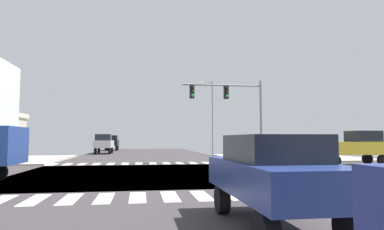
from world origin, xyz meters
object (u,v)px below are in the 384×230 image
object	(u,v)px
sedan_nearside_1	(273,172)
pickup_trailing_3	(104,143)
street_lamp	(211,111)
pickup_farside_1	(354,146)
suv_queued_1	(112,141)
traffic_signal_mast	(231,102)

from	to	relation	value
sedan_nearside_1	pickup_trailing_3	world-z (taller)	pickup_trailing_3
street_lamp	pickup_farside_1	xyz separation A→B (m)	(6.37, -17.57, -3.78)
suv_queued_1	street_lamp	bearing A→B (deg)	128.83
traffic_signal_mast	street_lamp	bearing A→B (deg)	84.52
sedan_nearside_1	pickup_trailing_3	xyz separation A→B (m)	(-7.00, 35.84, 0.17)
street_lamp	sedan_nearside_1	distance (m)	33.14
suv_queued_1	pickup_trailing_3	distance (m)	12.11
street_lamp	sedan_nearside_1	size ratio (longest dim) A/B	1.99
pickup_farside_1	suv_queued_1	distance (m)	38.06
traffic_signal_mast	sedan_nearside_1	xyz separation A→B (m)	(-4.15, -18.58, -3.53)
street_lamp	pickup_trailing_3	size ratio (longest dim) A/B	1.67
pickup_trailing_3	traffic_signal_mast	bearing A→B (deg)	122.85
traffic_signal_mast	suv_queued_1	distance (m)	31.58
pickup_trailing_3	suv_queued_1	bearing A→B (deg)	-90.00
traffic_signal_mast	suv_queued_1	world-z (taller)	traffic_signal_mast
traffic_signal_mast	suv_queued_1	bearing A→B (deg)	110.79
street_lamp	pickup_farside_1	bearing A→B (deg)	-70.07
street_lamp	suv_queued_1	distance (m)	20.24
sedan_nearside_1	suv_queued_1	xyz separation A→B (m)	(-7.00, 47.95, 0.28)
sedan_nearside_1	suv_queued_1	distance (m)	48.46
traffic_signal_mast	pickup_farside_1	distance (m)	9.17
traffic_signal_mast	street_lamp	size ratio (longest dim) A/B	0.74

